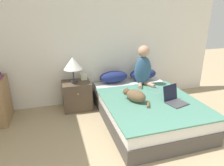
% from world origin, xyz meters
% --- Properties ---
extents(wall_back, '(5.06, 0.05, 2.55)m').
position_xyz_m(wall_back, '(0.00, 3.77, 1.27)').
color(wall_back, white).
rests_on(wall_back, ground_plane).
extents(bed, '(1.49, 2.02, 0.44)m').
position_xyz_m(bed, '(0.52, 2.69, 0.22)').
color(bed, '#4C4742').
rests_on(bed, ground_plane).
extents(pillow_near, '(0.58, 0.27, 0.24)m').
position_xyz_m(pillow_near, '(0.19, 3.54, 0.56)').
color(pillow_near, navy).
rests_on(pillow_near, bed).
extents(pillow_far, '(0.58, 0.27, 0.24)m').
position_xyz_m(pillow_far, '(0.84, 3.54, 0.56)').
color(pillow_far, navy).
rests_on(pillow_far, bed).
extents(person_sitting, '(0.35, 0.35, 0.77)m').
position_xyz_m(person_sitting, '(0.70, 3.26, 0.79)').
color(person_sitting, '#33567A').
rests_on(person_sitting, bed).
extents(cat_tabby, '(0.37, 0.50, 0.20)m').
position_xyz_m(cat_tabby, '(0.25, 2.58, 0.54)').
color(cat_tabby, brown).
rests_on(cat_tabby, bed).
extents(laptop_open, '(0.36, 0.37, 0.27)m').
position_xyz_m(laptop_open, '(0.83, 2.36, 0.50)').
color(laptop_open, '#424247').
rests_on(laptop_open, bed).
extents(nightstand, '(0.53, 0.46, 0.55)m').
position_xyz_m(nightstand, '(-0.58, 3.48, 0.27)').
color(nightstand, brown).
rests_on(nightstand, ground_plane).
extents(table_lamp, '(0.34, 0.34, 0.49)m').
position_xyz_m(table_lamp, '(-0.62, 3.46, 0.91)').
color(table_lamp, '#38383D').
rests_on(table_lamp, nightstand).
extents(tissue_box, '(0.12, 0.12, 0.14)m').
position_xyz_m(tissue_box, '(-0.41, 3.60, 0.60)').
color(tissue_box, beige).
rests_on(tissue_box, nightstand).
extents(bookshelf, '(0.23, 0.59, 0.77)m').
position_xyz_m(bookshelf, '(-1.88, 3.38, 0.39)').
color(bookshelf, '#99754C').
rests_on(bookshelf, ground_plane).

